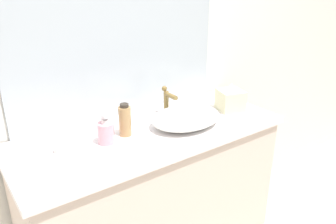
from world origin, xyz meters
The scene contains 9 objects.
bathroom_wall_rear centered at (0.00, 0.73, 1.30)m, with size 6.00×0.06×2.60m, color silver.
vanity_counter centered at (0.11, 0.42, 0.42)m, with size 1.31×0.54×0.84m.
wall_mirror_panel centered at (0.11, 0.69, 1.33)m, with size 1.15×0.01×0.97m, color #B2BCC6.
sink_basin centered at (0.28, 0.37, 0.88)m, with size 0.36×0.28×0.08m, color white.
faucet centered at (0.28, 0.53, 0.93)m, with size 0.03×0.12×0.15m.
soap_dispenser centered at (-0.12, 0.43, 0.90)m, with size 0.07×0.07×0.16m.
lotion_bottle centered at (-0.01, 0.45, 0.91)m, with size 0.06×0.06×0.15m.
tissue_box centered at (0.61, 0.39, 0.90)m, with size 0.16×0.16×0.15m.
candle_jar centered at (-0.32, 0.46, 0.86)m, with size 0.05×0.05×0.03m, color silver.
Camera 1 is at (-0.67, -0.82, 1.53)m, focal length 36.33 mm.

